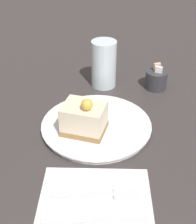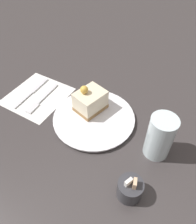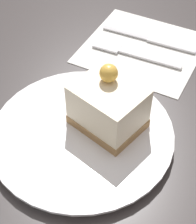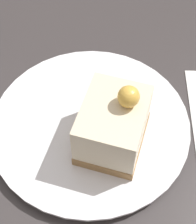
% 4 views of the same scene
% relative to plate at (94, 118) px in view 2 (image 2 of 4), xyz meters
% --- Properties ---
extents(ground_plane, '(4.00, 4.00, 0.00)m').
position_rel_plate_xyz_m(ground_plane, '(-0.01, 0.01, -0.01)').
color(ground_plane, '#383333').
extents(plate, '(0.26, 0.26, 0.01)m').
position_rel_plate_xyz_m(plate, '(0.00, 0.00, 0.00)').
color(plate, white).
rests_on(plate, ground_plane).
extents(cake_slice, '(0.10, 0.11, 0.09)m').
position_rel_plate_xyz_m(cake_slice, '(0.03, -0.03, 0.04)').
color(cake_slice, '#9E7547').
rests_on(cake_slice, plate).
extents(napkin, '(0.20, 0.21, 0.00)m').
position_rel_plate_xyz_m(napkin, '(0.24, -0.00, -0.01)').
color(napkin, white).
rests_on(napkin, ground_plane).
extents(fork, '(0.02, 0.17, 0.00)m').
position_rel_plate_xyz_m(fork, '(0.21, 0.02, -0.00)').
color(fork, silver).
rests_on(fork, napkin).
extents(knife, '(0.02, 0.18, 0.00)m').
position_rel_plate_xyz_m(knife, '(0.27, -0.02, -0.00)').
color(knife, silver).
rests_on(knife, napkin).
extents(sugar_bowl, '(0.06, 0.06, 0.07)m').
position_rel_plate_xyz_m(sugar_bowl, '(-0.20, 0.17, 0.02)').
color(sugar_bowl, '#333338').
rests_on(sugar_bowl, ground_plane).
extents(drinking_glass, '(0.07, 0.07, 0.14)m').
position_rel_plate_xyz_m(drinking_glass, '(-0.21, 0.02, 0.06)').
color(drinking_glass, silver).
rests_on(drinking_glass, ground_plane).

